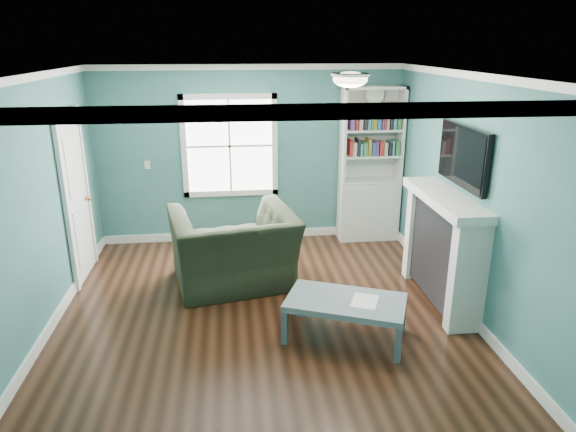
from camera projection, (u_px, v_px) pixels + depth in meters
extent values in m
plane|color=black|center=(263.00, 318.00, 5.65)|extent=(5.00, 5.00, 0.00)
plane|color=#346765|center=(250.00, 155.00, 7.58)|extent=(4.50, 0.00, 4.50)
plane|color=#346765|center=(290.00, 340.00, 2.88)|extent=(4.50, 0.00, 4.50)
plane|color=#346765|center=(31.00, 214.00, 4.99)|extent=(0.00, 5.00, 5.00)
plane|color=#346765|center=(472.00, 199.00, 5.47)|extent=(0.00, 5.00, 5.00)
plane|color=white|center=(259.00, 74.00, 4.82)|extent=(5.00, 5.00, 0.00)
cube|color=white|center=(252.00, 234.00, 7.97)|extent=(4.50, 0.03, 0.12)
cube|color=white|center=(51.00, 326.00, 5.39)|extent=(0.03, 5.00, 0.12)
cube|color=white|center=(458.00, 303.00, 5.87)|extent=(0.03, 5.00, 0.12)
cube|color=white|center=(248.00, 67.00, 7.16)|extent=(4.50, 0.04, 0.08)
cube|color=white|center=(290.00, 112.00, 2.49)|extent=(4.50, 0.04, 0.08)
cube|color=white|center=(10.00, 81.00, 4.59)|extent=(0.04, 5.00, 0.08)
cube|color=white|center=(484.00, 77.00, 5.07)|extent=(0.04, 5.00, 0.08)
cube|color=white|center=(230.00, 146.00, 7.50)|extent=(1.24, 0.01, 1.34)
cube|color=white|center=(184.00, 147.00, 7.41)|extent=(0.08, 0.06, 1.50)
cube|color=white|center=(275.00, 145.00, 7.56)|extent=(0.08, 0.06, 1.50)
cube|color=white|center=(231.00, 193.00, 7.71)|extent=(1.40, 0.06, 0.08)
cube|color=white|center=(228.00, 96.00, 7.26)|extent=(1.40, 0.06, 0.08)
cube|color=white|center=(230.00, 146.00, 7.49)|extent=(1.24, 0.03, 0.03)
cube|color=white|center=(230.00, 146.00, 7.49)|extent=(0.03, 0.03, 1.34)
cube|color=silver|center=(368.00, 210.00, 7.86)|extent=(0.90, 0.35, 0.90)
cube|color=silver|center=(343.00, 136.00, 7.44)|extent=(0.04, 0.35, 1.40)
cube|color=silver|center=(400.00, 135.00, 7.53)|extent=(0.04, 0.35, 1.40)
cube|color=silver|center=(369.00, 133.00, 7.64)|extent=(0.90, 0.02, 1.40)
cube|color=silver|center=(374.00, 87.00, 7.27)|extent=(0.90, 0.35, 0.04)
cube|color=silver|center=(369.00, 180.00, 7.70)|extent=(0.84, 0.33, 0.03)
cube|color=silver|center=(371.00, 155.00, 7.58)|extent=(0.84, 0.33, 0.03)
cube|color=silver|center=(372.00, 130.00, 7.46)|extent=(0.84, 0.33, 0.03)
cube|color=silver|center=(373.00, 105.00, 7.35)|extent=(0.84, 0.33, 0.03)
cube|color=maroon|center=(372.00, 147.00, 7.52)|extent=(0.70, 0.25, 0.22)
cube|color=tan|center=(373.00, 121.00, 7.40)|extent=(0.70, 0.25, 0.22)
cylinder|color=beige|center=(375.00, 95.00, 7.25)|extent=(0.26, 0.06, 0.26)
cube|color=black|center=(443.00, 253.00, 5.87)|extent=(0.30, 1.20, 1.10)
cube|color=black|center=(440.00, 269.00, 5.93)|extent=(0.22, 0.65, 0.70)
cube|color=silver|center=(468.00, 278.00, 5.24)|extent=(0.36, 0.16, 1.20)
cube|color=silver|center=(421.00, 233.00, 6.50)|extent=(0.36, 0.16, 1.20)
cube|color=silver|center=(446.00, 199.00, 5.66)|extent=(0.44, 1.58, 0.10)
cube|color=black|center=(463.00, 156.00, 5.52)|extent=(0.06, 1.10, 0.65)
cube|color=silver|center=(77.00, 200.00, 6.40)|extent=(0.04, 0.80, 2.05)
cube|color=white|center=(67.00, 211.00, 5.98)|extent=(0.05, 0.08, 2.13)
cube|color=white|center=(87.00, 190.00, 6.82)|extent=(0.05, 0.08, 2.13)
cube|color=white|center=(66.00, 113.00, 6.06)|extent=(0.05, 0.98, 0.08)
sphere|color=#BF8C3F|center=(88.00, 198.00, 6.71)|extent=(0.07, 0.07, 0.07)
ellipsoid|color=white|center=(350.00, 79.00, 5.03)|extent=(0.34, 0.34, 0.15)
cylinder|color=white|center=(350.00, 75.00, 5.01)|extent=(0.38, 0.38, 0.03)
cube|color=white|center=(147.00, 165.00, 7.44)|extent=(0.08, 0.01, 0.12)
imported|color=black|center=(233.00, 237.00, 6.26)|extent=(1.61, 1.21, 1.27)
cube|color=#4C555B|center=(285.00, 327.00, 5.12)|extent=(0.08, 0.08, 0.36)
cube|color=#4C555B|center=(398.00, 345.00, 4.83)|extent=(0.08, 0.08, 0.36)
cube|color=#4C555B|center=(300.00, 301.00, 5.65)|extent=(0.08, 0.08, 0.36)
cube|color=#4C555B|center=(403.00, 315.00, 5.36)|extent=(0.08, 0.08, 0.36)
cube|color=slate|center=(346.00, 302.00, 5.17)|extent=(1.34, 1.05, 0.06)
cube|color=white|center=(365.00, 301.00, 5.13)|extent=(0.35, 0.39, 0.00)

